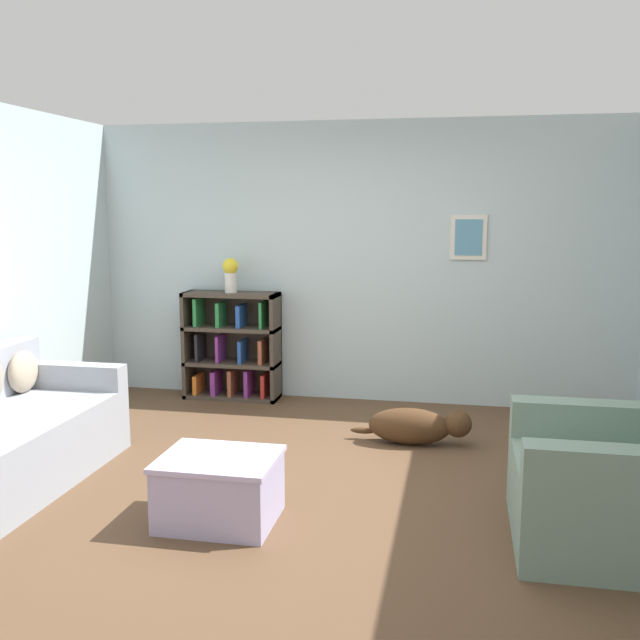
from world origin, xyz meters
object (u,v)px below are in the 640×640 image
Objects in this scene: bookshelf at (232,347)px; recliner_chair at (627,483)px; coffee_table at (219,487)px; vase at (231,273)px; dog at (417,426)px.

recliner_chair is (3.04, -2.49, -0.14)m from bookshelf.
coffee_table is 2.08× the size of vase.
vase is at bearing 140.89° from recliner_chair.
vase is (0.00, -0.02, 0.71)m from bookshelf.
vase is at bearing 106.58° from coffee_table.
vase reaches higher than coffee_table.
recliner_chair reaches higher than dog.
coffee_table is at bearing -123.12° from dog.
vase is (-1.82, 1.03, 1.06)m from dog.
coffee_table is 0.71× the size of dog.
dog is (1.04, 1.60, -0.06)m from coffee_table.
bookshelf is at bearing 97.29° from vase.
bookshelf is 2.13m from dog.
bookshelf is at bearing 150.18° from dog.
coffee_table is (-2.26, -0.15, -0.14)m from recliner_chair.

